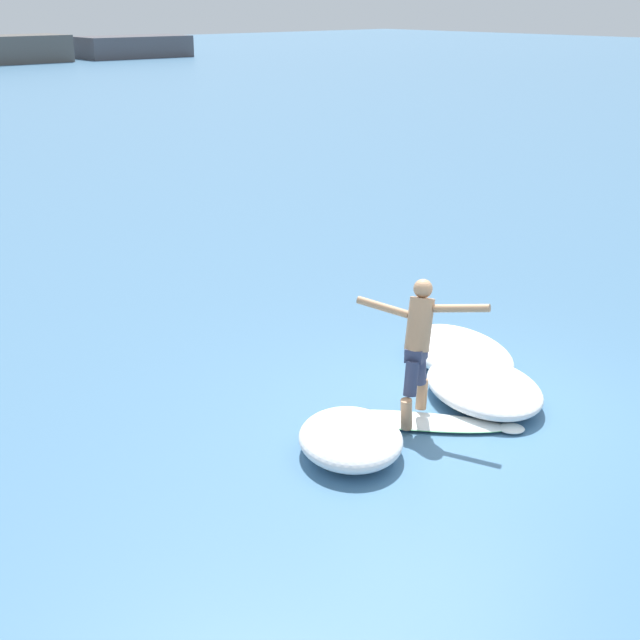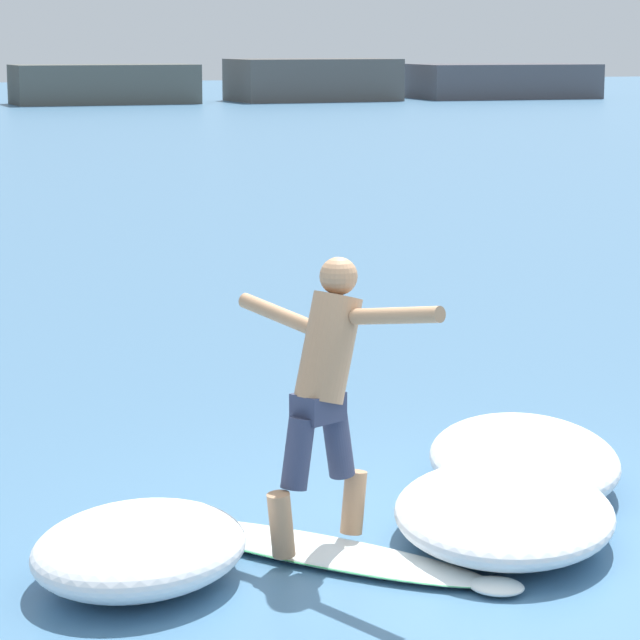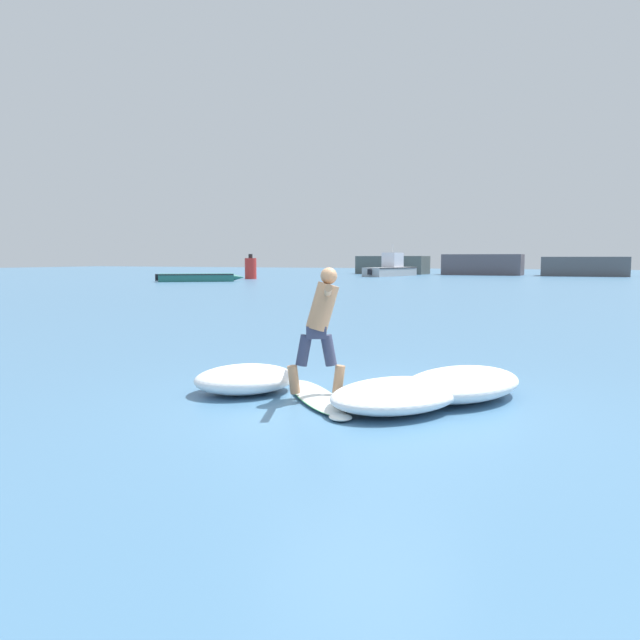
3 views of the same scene
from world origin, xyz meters
The scene contains 9 objects.
ground_plane centered at (0.00, 0.00, 0.00)m, with size 200.00×200.00×0.00m, color teal.
surfboard centered at (-0.64, 0.07, 0.04)m, with size 1.77×2.07×0.21m.
surfer centered at (-0.61, 0.13, 1.03)m, with size 0.86×1.43×1.64m.
fishing_boat_near_jetty centered at (-16.81, 53.82, 0.72)m, with size 3.76×8.51×3.27m.
small_boat_offshore centered at (-26.13, 33.46, 0.33)m, with size 6.08×4.88×0.61m.
channel_marker_buoy centered at (-25.38, 40.25, 0.93)m, with size 1.02×1.02×2.18m.
wave_foam_at_tail centered at (0.45, -0.01, 0.18)m, with size 1.94×2.19×0.36m.
wave_foam_at_nose centered at (-1.71, 0.06, 0.19)m, with size 1.73×1.79×0.38m.
wave_foam_beside centered at (1.05, 0.90, 0.20)m, with size 1.85×2.26×0.40m.
Camera 3 is at (2.65, -7.13, 1.83)m, focal length 35.00 mm.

